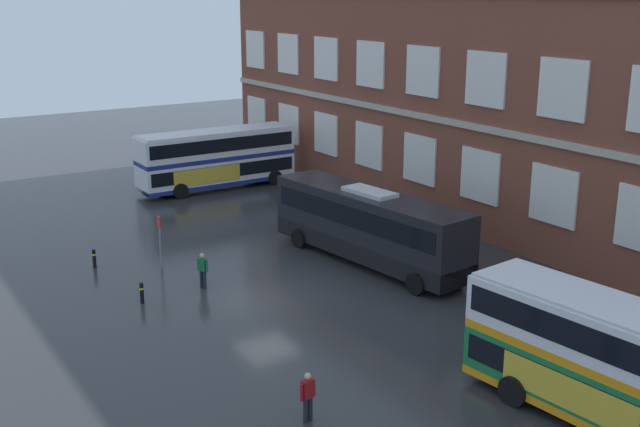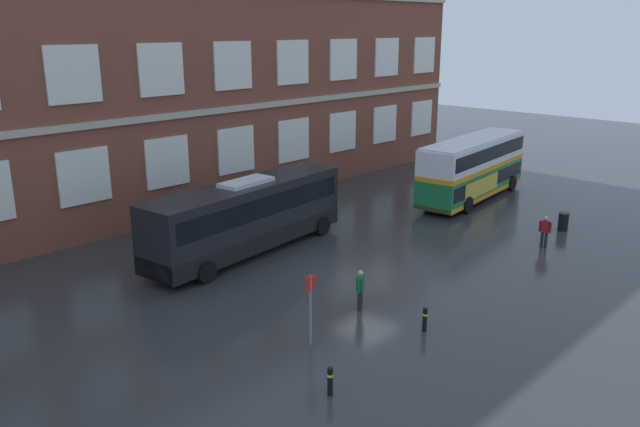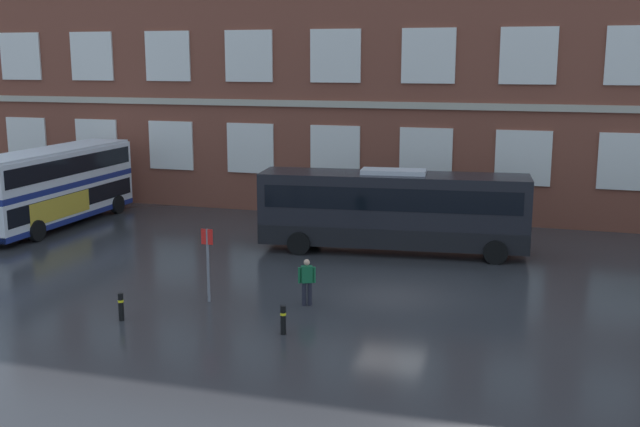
% 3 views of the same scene
% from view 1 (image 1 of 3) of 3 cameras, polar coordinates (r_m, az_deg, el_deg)
% --- Properties ---
extents(ground_plane, '(120.00, 120.00, 0.00)m').
position_cam_1_polar(ground_plane, '(35.95, -1.17, -5.60)').
color(ground_plane, '#2B2B2D').
extents(brick_terminal_building, '(55.59, 8.19, 13.26)m').
position_cam_1_polar(brick_terminal_building, '(45.21, 15.58, 6.86)').
color(brick_terminal_building, brown).
rests_on(brick_terminal_building, ground).
extents(double_decker_near, '(2.90, 11.01, 4.07)m').
position_cam_1_polar(double_decker_near, '(54.09, -7.61, 4.08)').
color(double_decker_near, silver).
rests_on(double_decker_near, ground).
extents(double_decker_middle, '(11.20, 3.69, 4.07)m').
position_cam_1_polar(double_decker_middle, '(25.80, 21.95, -10.75)').
color(double_decker_middle, '#197038').
rests_on(double_decker_middle, ground).
extents(touring_coach, '(12.21, 3.90, 3.80)m').
position_cam_1_polar(touring_coach, '(38.89, 3.62, -0.95)').
color(touring_coach, black).
rests_on(touring_coach, ground).
extents(waiting_passenger, '(0.31, 0.64, 1.70)m').
position_cam_1_polar(waiting_passenger, '(25.25, -0.90, -13.20)').
color(waiting_passenger, black).
rests_on(waiting_passenger, ground).
extents(second_passenger, '(0.62, 0.38, 1.70)m').
position_cam_1_polar(second_passenger, '(36.18, -8.63, -4.06)').
color(second_passenger, black).
rests_on(second_passenger, ground).
extents(bus_stand_flag, '(0.44, 0.10, 2.70)m').
position_cam_1_polar(bus_stand_flag, '(38.83, -11.71, -1.71)').
color(bus_stand_flag, slate).
rests_on(bus_stand_flag, ground).
extents(safety_bollard_west, '(0.19, 0.19, 0.95)m').
position_cam_1_polar(safety_bollard_west, '(40.12, -16.28, -3.17)').
color(safety_bollard_west, black).
rests_on(safety_bollard_west, ground).
extents(safety_bollard_east, '(0.19, 0.19, 0.95)m').
position_cam_1_polar(safety_bollard_east, '(35.14, -12.98, -5.69)').
color(safety_bollard_east, black).
rests_on(safety_bollard_east, ground).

